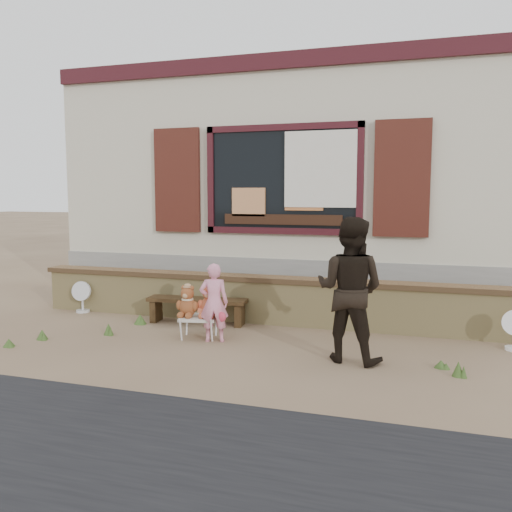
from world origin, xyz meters
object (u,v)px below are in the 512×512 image
(teddy_bear_right, at_px, (210,300))
(bench, at_px, (197,305))
(folding_chair, at_px, (199,318))
(teddy_bear_left, at_px, (188,300))
(child, at_px, (214,303))
(adult, at_px, (350,290))

(teddy_bear_right, bearing_deg, bench, 112.74)
(folding_chair, relative_size, teddy_bear_left, 1.32)
(child, bearing_deg, adult, 154.87)
(bench, height_order, folding_chair, bench)
(bench, height_order, adult, adult)
(bench, distance_m, child, 1.01)
(folding_chair, distance_m, teddy_bear_left, 0.27)
(adult, bearing_deg, teddy_bear_left, 2.54)
(teddy_bear_left, bearing_deg, teddy_bear_right, -0.00)
(folding_chair, bearing_deg, teddy_bear_right, 0.00)
(folding_chair, bearing_deg, adult, -22.54)
(teddy_bear_left, bearing_deg, bench, 93.01)
(child, relative_size, adult, 0.62)
(teddy_bear_right, relative_size, adult, 0.27)
(bench, bearing_deg, folding_chair, -69.33)
(teddy_bear_left, xyz_separation_m, adult, (2.09, -0.32, 0.31))
(bench, bearing_deg, adult, -29.75)
(teddy_bear_left, bearing_deg, child, -20.52)
(teddy_bear_right, bearing_deg, teddy_bear_left, 180.00)
(bench, relative_size, adult, 0.91)
(folding_chair, height_order, teddy_bear_left, teddy_bear_left)
(folding_chair, height_order, adult, adult)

